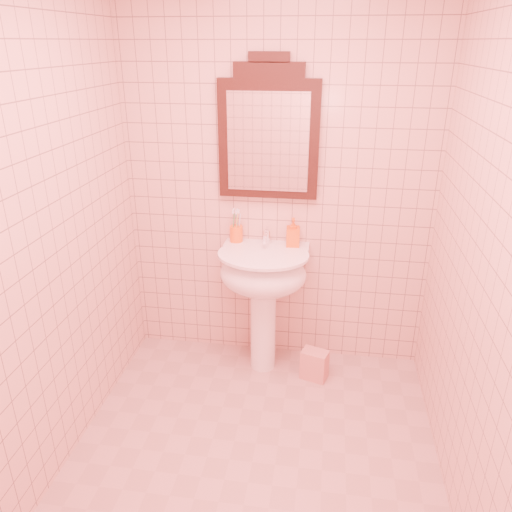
% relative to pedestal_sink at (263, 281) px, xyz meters
% --- Properties ---
extents(floor, '(2.20, 2.20, 0.00)m').
position_rel_pedestal_sink_xyz_m(floor, '(0.06, -0.87, -0.66)').
color(floor, tan).
rests_on(floor, ground).
extents(back_wall, '(2.00, 0.02, 2.50)m').
position_rel_pedestal_sink_xyz_m(back_wall, '(0.06, 0.23, 0.59)').
color(back_wall, '#DBA999').
rests_on(back_wall, floor).
extents(pedestal_sink, '(0.58, 0.58, 0.86)m').
position_rel_pedestal_sink_xyz_m(pedestal_sink, '(0.00, 0.00, 0.00)').
color(pedestal_sink, white).
rests_on(pedestal_sink, floor).
extents(faucet, '(0.04, 0.16, 0.11)m').
position_rel_pedestal_sink_xyz_m(faucet, '(0.00, 0.14, 0.26)').
color(faucet, white).
rests_on(faucet, pedestal_sink).
extents(mirror, '(0.62, 0.06, 0.87)m').
position_rel_pedestal_sink_xyz_m(mirror, '(-0.00, 0.20, 0.91)').
color(mirror, black).
rests_on(mirror, back_wall).
extents(toothbrush_cup, '(0.09, 0.09, 0.20)m').
position_rel_pedestal_sink_xyz_m(toothbrush_cup, '(-0.21, 0.17, 0.26)').
color(toothbrush_cup, orange).
rests_on(toothbrush_cup, pedestal_sink).
extents(soap_dispenser, '(0.09, 0.09, 0.19)m').
position_rel_pedestal_sink_xyz_m(soap_dispenser, '(0.17, 0.15, 0.30)').
color(soap_dispenser, '#DD5B12').
rests_on(soap_dispenser, pedestal_sink).
extents(towel, '(0.20, 0.16, 0.21)m').
position_rel_pedestal_sink_xyz_m(towel, '(0.36, -0.08, -0.56)').
color(towel, pink).
rests_on(towel, floor).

